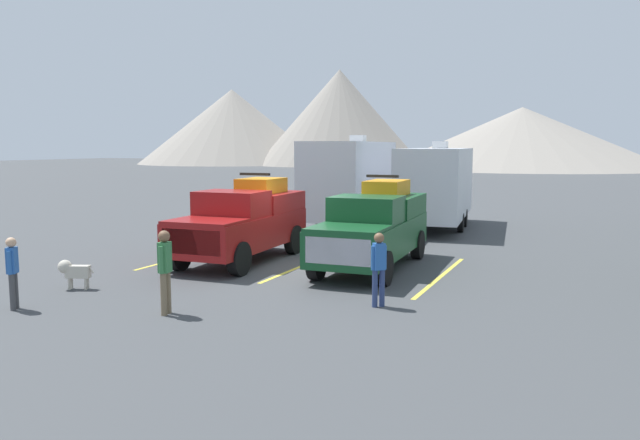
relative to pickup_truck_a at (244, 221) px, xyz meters
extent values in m
plane|color=#3F4244|center=(2.00, -0.31, -1.20)|extent=(240.00, 240.00, 0.00)
cube|color=maroon|center=(0.01, -0.22, -0.28)|extent=(2.33, 5.40, 0.93)
cube|color=maroon|center=(0.11, -2.12, 0.23)|extent=(2.04, 1.58, 0.08)
cube|color=maroon|center=(0.04, -0.70, 0.57)|extent=(2.00, 1.48, 0.76)
cube|color=slate|center=(0.07, -1.25, 0.61)|extent=(1.81, 0.31, 0.56)
cube|color=maroon|center=(-0.06, 1.21, 0.48)|extent=(2.14, 2.54, 0.58)
cube|color=silver|center=(0.15, -2.83, -0.23)|extent=(1.74, 0.15, 0.65)
cylinder|color=black|center=(1.05, -1.97, -0.74)|extent=(0.33, 0.94, 0.92)
cylinder|color=black|center=(-0.83, -2.07, -0.74)|extent=(0.33, 0.94, 0.92)
cylinder|color=black|center=(0.86, 1.63, -0.74)|extent=(0.33, 0.94, 0.92)
cylinder|color=black|center=(-1.03, 1.53, -0.74)|extent=(0.33, 0.94, 0.92)
cube|color=orange|center=(-0.06, 1.21, 1.00)|extent=(1.21, 1.62, 0.45)
cylinder|color=black|center=(0.42, 0.70, 0.99)|extent=(0.20, 0.45, 0.44)
cylinder|color=black|center=(-0.50, 0.65, 0.99)|extent=(0.20, 0.45, 0.44)
cylinder|color=black|center=(0.37, 1.77, 0.99)|extent=(0.20, 0.45, 0.44)
cylinder|color=black|center=(-0.55, 1.72, 0.99)|extent=(0.20, 0.45, 0.44)
cube|color=black|center=(-0.04, 0.77, 1.37)|extent=(1.03, 0.13, 0.08)
cube|color=#144723|center=(3.93, 0.41, -0.30)|extent=(2.25, 5.84, 0.92)
cube|color=#144723|center=(4.04, -1.65, 0.20)|extent=(1.95, 1.70, 0.08)
cube|color=#144723|center=(3.96, -0.11, 0.52)|extent=(1.91, 1.59, 0.72)
cube|color=slate|center=(3.99, -0.70, 0.56)|extent=(1.72, 0.30, 0.53)
cube|color=#144723|center=(3.85, 1.96, 0.46)|extent=(2.04, 2.74, 0.60)
cube|color=silver|center=(4.08, -2.43, -0.26)|extent=(1.66, 0.15, 0.65)
cylinder|color=black|center=(4.93, -1.49, -0.77)|extent=(0.33, 0.89, 0.88)
cylinder|color=black|center=(3.14, -1.59, -0.77)|extent=(0.33, 0.89, 0.88)
cylinder|color=black|center=(4.72, 2.41, -0.77)|extent=(0.33, 0.89, 0.88)
cylinder|color=black|center=(2.93, 2.31, -0.77)|extent=(0.33, 0.89, 0.88)
cube|color=orange|center=(3.85, 1.96, 0.98)|extent=(1.16, 1.74, 0.45)
cylinder|color=black|center=(4.32, 1.40, 0.98)|extent=(0.20, 0.45, 0.44)
cylinder|color=black|center=(3.44, 1.35, 0.98)|extent=(0.20, 0.45, 0.44)
cylinder|color=black|center=(4.25, 2.56, 0.98)|extent=(0.20, 0.45, 0.44)
cylinder|color=black|center=(3.38, 2.51, 0.98)|extent=(0.20, 0.45, 0.44)
cube|color=black|center=(3.87, 1.48, 1.36)|extent=(0.98, 0.13, 0.08)
cube|color=gold|center=(-1.99, 0.17, -1.20)|extent=(0.12, 5.50, 0.01)
cube|color=gold|center=(2.00, 0.17, -1.20)|extent=(0.12, 5.50, 0.01)
cube|color=gold|center=(5.98, 0.17, -1.20)|extent=(0.12, 5.50, 0.01)
cube|color=silver|center=(-0.06, 9.01, 0.87)|extent=(3.25, 7.96, 3.09)
cube|color=#4C6B99|center=(-1.26, 8.87, 1.02)|extent=(0.86, 7.38, 0.24)
cube|color=silver|center=(-0.19, 10.16, 2.56)|extent=(0.68, 0.76, 0.30)
cube|color=#333333|center=(0.44, 4.57, -0.89)|extent=(0.25, 1.21, 0.12)
cylinder|color=black|center=(1.14, 8.21, -0.82)|extent=(0.30, 0.78, 0.76)
cylinder|color=black|center=(-1.05, 7.96, -0.82)|extent=(0.30, 0.78, 0.76)
cylinder|color=black|center=(0.93, 10.06, -0.82)|extent=(0.30, 0.78, 0.76)
cylinder|color=black|center=(-1.26, 9.81, -0.82)|extent=(0.30, 0.78, 0.76)
cube|color=silver|center=(3.54, 9.56, 0.73)|extent=(3.21, 7.37, 2.81)
cube|color=#4C6B99|center=(2.33, 9.42, 0.87)|extent=(0.79, 6.82, 0.24)
cube|color=silver|center=(3.42, 10.63, 2.29)|extent=(0.68, 0.76, 0.30)
cube|color=#333333|center=(4.01, 5.41, -0.89)|extent=(0.25, 1.21, 0.12)
cylinder|color=black|center=(4.74, 8.83, -0.82)|extent=(0.30, 0.78, 0.76)
cylinder|color=black|center=(2.53, 8.58, -0.82)|extent=(0.30, 0.78, 0.76)
cylinder|color=black|center=(4.54, 10.54, -0.82)|extent=(0.30, 0.78, 0.76)
cylinder|color=black|center=(2.34, 10.29, -0.82)|extent=(0.30, 0.78, 0.76)
cylinder|color=navy|center=(5.52, -3.41, -0.80)|extent=(0.12, 0.12, 0.81)
cylinder|color=navy|center=(5.40, -3.52, -0.80)|extent=(0.12, 0.12, 0.81)
cube|color=#2659A5|center=(5.46, -3.47, -0.10)|extent=(0.30, 0.30, 0.58)
sphere|color=brown|center=(5.46, -3.47, 0.29)|extent=(0.22, 0.22, 0.22)
cylinder|color=#2659A5|center=(5.56, -3.38, -0.13)|extent=(0.09, 0.09, 0.52)
cylinder|color=#2659A5|center=(5.36, -3.56, -0.13)|extent=(0.09, 0.09, 0.52)
cylinder|color=#726047|center=(1.69, -5.91, -0.76)|extent=(0.13, 0.13, 0.88)
cylinder|color=#726047|center=(1.66, -5.74, -0.76)|extent=(0.13, 0.13, 0.88)
cube|color=#33723F|center=(1.67, -5.83, -0.01)|extent=(0.25, 0.29, 0.62)
sphere|color=brown|center=(1.67, -5.83, 0.42)|extent=(0.24, 0.24, 0.24)
cylinder|color=#33723F|center=(1.70, -5.97, -0.04)|extent=(0.10, 0.10, 0.56)
cylinder|color=#33723F|center=(1.65, -5.69, -0.04)|extent=(0.10, 0.10, 0.56)
cylinder|color=#3F3F42|center=(-1.46, -6.91, -0.81)|extent=(0.11, 0.11, 0.78)
cylinder|color=#3F3F42|center=(-1.54, -6.77, -0.81)|extent=(0.11, 0.11, 0.78)
cube|color=#2659A5|center=(-1.50, -6.84, -0.15)|extent=(0.27, 0.28, 0.55)
sphere|color=tan|center=(-1.50, -6.84, 0.23)|extent=(0.21, 0.21, 0.21)
cylinder|color=#2659A5|center=(-1.44, -6.95, -0.18)|extent=(0.09, 0.09, 0.50)
cylinder|color=#2659A5|center=(-1.56, -6.73, -0.18)|extent=(0.09, 0.09, 0.50)
cube|color=beige|center=(-1.67, -4.90, -0.77)|extent=(0.61, 0.40, 0.30)
sphere|color=beige|center=(-1.97, -5.02, -0.65)|extent=(0.33, 0.33, 0.33)
cylinder|color=beige|center=(-1.38, -4.78, -0.71)|extent=(0.16, 0.10, 0.20)
cylinder|color=beige|center=(-1.83, -5.04, -1.06)|extent=(0.06, 0.06, 0.28)
cylinder|color=beige|center=(-1.89, -4.91, -1.06)|extent=(0.06, 0.06, 0.28)
cylinder|color=beige|center=(-1.46, -4.89, -1.06)|extent=(0.06, 0.06, 0.28)
cylinder|color=beige|center=(-1.51, -4.76, -1.06)|extent=(0.06, 0.06, 0.28)
cone|color=gray|center=(-55.88, 87.81, 5.97)|extent=(36.36, 36.36, 14.36)
cone|color=gray|center=(-33.14, 87.68, 7.30)|extent=(30.24, 30.24, 17.01)
cone|color=gray|center=(-1.35, 85.26, 3.51)|extent=(43.02, 43.02, 9.43)
camera|label=1|loc=(9.61, -15.75, 2.24)|focal=34.47mm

